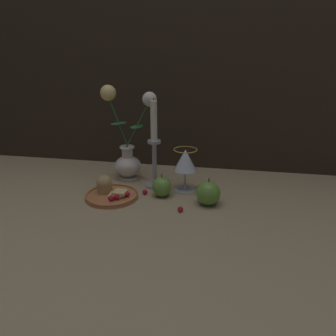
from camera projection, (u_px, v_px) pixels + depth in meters
name	position (u px, v px, depth m)	size (l,w,h in m)	color
ground_plane	(148.00, 193.00, 1.18)	(2.40, 2.40, 0.00)	#9E8966
wall_back	(164.00, 19.00, 1.28)	(2.40, 0.04, 1.20)	#2D2319
vase	(127.00, 148.00, 1.27)	(0.22, 0.10, 0.36)	silver
plate_with_pastries	(110.00, 192.00, 1.14)	(0.18, 0.18, 0.07)	#B77042
wine_glass	(185.00, 162.00, 1.17)	(0.08, 0.08, 0.16)	silver
candlestick	(154.00, 150.00, 1.19)	(0.07, 0.07, 0.33)	#A3A3A8
apple_beside_vase	(162.00, 187.00, 1.14)	(0.07, 0.07, 0.08)	#669938
apple_near_glass	(208.00, 193.00, 1.08)	(0.08, 0.08, 0.09)	#669938
berry_near_plate	(145.00, 192.00, 1.17)	(0.02, 0.02, 0.02)	#AD192D
berry_front_center	(180.00, 209.00, 1.04)	(0.02, 0.02, 0.02)	#AD192D
berry_by_glass_stem	(213.00, 193.00, 1.16)	(0.02, 0.02, 0.02)	#AD192D
berry_under_candlestick	(201.00, 194.00, 1.15)	(0.02, 0.02, 0.02)	#AD192D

